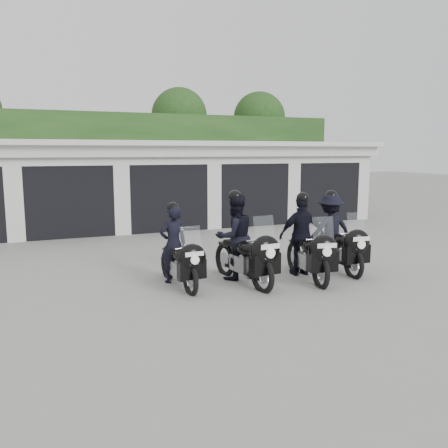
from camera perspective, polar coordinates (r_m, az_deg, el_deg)
name	(u,v)px	position (r m, az deg, el deg)	size (l,w,h in m)	color
ground	(238,269)	(10.69, 1.65, -5.48)	(80.00, 80.00, 0.00)	gray
garage_block	(150,184)	(18.06, -8.84, 4.83)	(16.40, 6.80, 2.96)	silver
background_vegetation	(133,148)	(22.85, -10.92, 8.96)	(20.00, 3.90, 5.80)	#1A3C16
police_bike_a	(178,252)	(9.35, -5.56, -3.40)	(0.64, 1.94, 1.69)	black
police_bike_b	(240,242)	(9.60, 1.89, -2.21)	(0.93, 2.19, 1.91)	black
police_bike_c	(305,241)	(10.07, 9.71, -1.97)	(1.08, 2.10, 1.84)	black
police_bike_d	(334,235)	(10.90, 13.06, -1.26)	(1.13, 2.09, 1.82)	black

